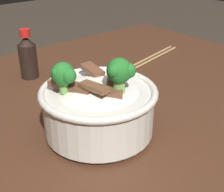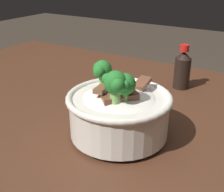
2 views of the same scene
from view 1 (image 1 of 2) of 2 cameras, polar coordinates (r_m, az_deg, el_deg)
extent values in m
cube|color=#472819|center=(0.58, -8.80, -9.78)|extent=(1.36, 0.95, 0.05)
cube|color=#472819|center=(1.36, 5.15, -5.01)|extent=(0.08, 0.08, 0.72)
cylinder|color=silver|center=(0.57, -2.33, -6.36)|extent=(0.09, 0.09, 0.01)
cylinder|color=silver|center=(0.55, -2.41, -2.71)|extent=(0.19, 0.19, 0.08)
torus|color=silver|center=(0.53, -2.49, 0.85)|extent=(0.20, 0.20, 0.01)
ellipsoid|color=white|center=(0.54, -2.46, -0.50)|extent=(0.16, 0.16, 0.06)
cube|color=brown|center=(0.57, -3.58, 4.79)|extent=(0.02, 0.05, 0.02)
cube|color=brown|center=(0.53, -7.67, 1.92)|extent=(0.06, 0.08, 0.01)
cube|color=brown|center=(0.50, -3.25, 1.61)|extent=(0.03, 0.06, 0.01)
cube|color=brown|center=(0.52, 0.50, 1.79)|extent=(0.06, 0.07, 0.02)
cylinder|color=#7AB256|center=(0.51, 1.29, 1.82)|extent=(0.02, 0.02, 0.03)
sphere|color=#237028|center=(0.49, 1.32, 4.61)|extent=(0.04, 0.04, 0.04)
sphere|color=#237028|center=(0.48, 0.40, 4.57)|extent=(0.02, 0.02, 0.02)
sphere|color=#237028|center=(0.49, 2.97, 4.60)|extent=(0.02, 0.02, 0.02)
cylinder|color=#7AB256|center=(0.52, 1.18, 2.43)|extent=(0.02, 0.02, 0.02)
sphere|color=#237028|center=(0.51, 1.21, 4.82)|extent=(0.04, 0.04, 0.04)
sphere|color=#237028|center=(0.50, 0.39, 4.82)|extent=(0.02, 0.02, 0.02)
sphere|color=#237028|center=(0.51, 2.69, 4.91)|extent=(0.02, 0.02, 0.02)
cylinder|color=#6BA84C|center=(0.51, -8.61, 1.59)|extent=(0.01, 0.01, 0.02)
sphere|color=#237028|center=(0.50, -8.79, 3.92)|extent=(0.04, 0.04, 0.04)
sphere|color=#237028|center=(0.50, -10.36, 4.19)|extent=(0.02, 0.02, 0.02)
sphere|color=#237028|center=(0.50, -7.86, 3.66)|extent=(0.02, 0.02, 0.02)
cylinder|color=#9E7A4C|center=(0.92, 8.06, 6.98)|extent=(0.21, 0.05, 0.01)
cylinder|color=#9E7A4C|center=(0.93, 7.31, 7.20)|extent=(0.21, 0.05, 0.01)
cylinder|color=black|center=(0.80, -14.93, 6.13)|extent=(0.04, 0.04, 0.08)
cone|color=black|center=(0.79, -15.39, 9.67)|extent=(0.04, 0.04, 0.02)
cylinder|color=red|center=(0.78, -15.57, 10.99)|extent=(0.02, 0.02, 0.02)
camera|label=2|loc=(0.54, 58.51, 14.03)|focal=46.55mm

